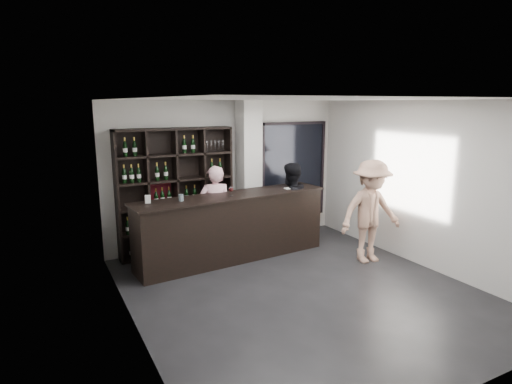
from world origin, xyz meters
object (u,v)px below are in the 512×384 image
tasting_counter (233,227)px  taster_black (290,205)px  wine_shelf (176,192)px  customer (371,212)px  taster_pink (215,210)px

tasting_counter → taster_black: bearing=-0.1°
wine_shelf → tasting_counter: wine_shelf is taller
customer → taster_black: bearing=128.7°
wine_shelf → taster_pink: 0.82m
tasting_counter → customer: customer is taller
wine_shelf → tasting_counter: (0.80, -0.82, -0.59)m
wine_shelf → tasting_counter: size_ratio=0.65×
taster_pink → taster_black: 1.51m
customer → tasting_counter: bearing=156.3°
taster_black → customer: size_ratio=0.91×
customer → taster_pink: bearing=151.1°
tasting_counter → customer: (2.15, -1.26, 0.32)m
tasting_counter → taster_pink: (-0.18, 0.40, 0.25)m
taster_pink → taster_black: bearing=-177.0°
taster_pink → customer: (2.33, -1.66, 0.08)m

